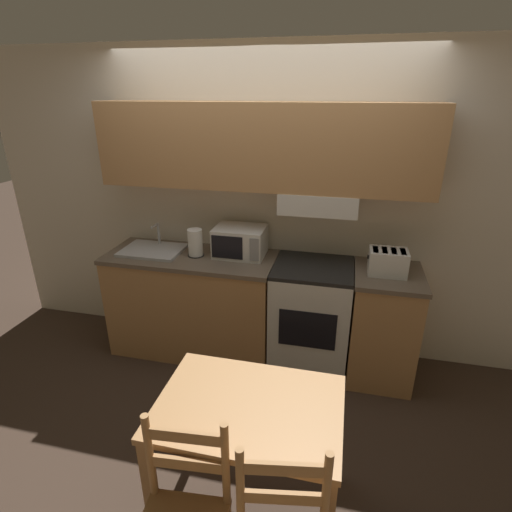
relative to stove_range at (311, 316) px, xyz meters
The scene contains 10 objects.
ground_plane 0.71m from the stove_range, 148.02° to the left, with size 16.00×16.00×0.00m, color #3D2D23.
wall_back 1.16m from the stove_range, 153.25° to the left, with size 4.95×0.38×2.55m.
lower_counter_main 1.03m from the stove_range, behind, with size 1.43×0.60×0.92m.
lower_counter_right_stub 0.57m from the stove_range, ahead, with size 0.51×0.60×0.92m.
stove_range is the anchor object (origin of this frame).
microwave 0.86m from the stove_range, behind, with size 0.41×0.32×0.24m.
toaster 0.78m from the stove_range, ahead, with size 0.29×0.21×0.19m.
sink_basin 1.46m from the stove_range, behind, with size 0.51×0.38×0.22m.
paper_towel_roll 1.14m from the stove_range, behind, with size 0.14×0.14×0.23m.
dining_table 1.39m from the stove_range, 97.73° to the right, with size 0.94×0.67×0.73m.
Camera 1 is at (0.66, -3.18, 2.20)m, focal length 28.00 mm.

